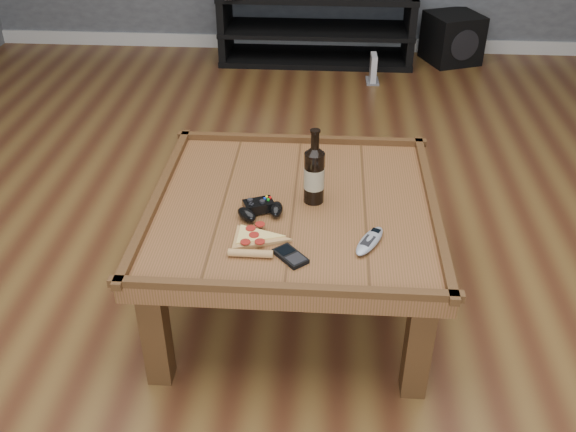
# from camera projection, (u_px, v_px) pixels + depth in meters

# --- Properties ---
(ground) EXTENTS (6.00, 6.00, 0.00)m
(ground) POSITION_uv_depth(u_px,v_px,m) (293.00, 301.00, 2.51)
(ground) COLOR #4A2715
(ground) RESTS_ON ground
(baseboard) EXTENTS (5.00, 0.02, 0.10)m
(baseboard) POSITION_uv_depth(u_px,v_px,m) (317.00, 43.00, 4.97)
(baseboard) COLOR silver
(baseboard) RESTS_ON ground
(coffee_table) EXTENTS (1.03, 1.03, 0.48)m
(coffee_table) POSITION_uv_depth(u_px,v_px,m) (294.00, 217.00, 2.29)
(coffee_table) COLOR brown
(coffee_table) RESTS_ON ground
(media_console) EXTENTS (1.40, 0.45, 0.50)m
(media_console) POSITION_uv_depth(u_px,v_px,m) (316.00, 27.00, 4.67)
(media_console) COLOR black
(media_console) RESTS_ON ground
(beer_bottle) EXTENTS (0.07, 0.07, 0.28)m
(beer_bottle) POSITION_uv_depth(u_px,v_px,m) (314.00, 173.00, 2.21)
(beer_bottle) COLOR black
(beer_bottle) RESTS_ON coffee_table
(game_controller) EXTENTS (0.16, 0.15, 0.05)m
(game_controller) POSITION_uv_depth(u_px,v_px,m) (260.00, 209.00, 2.19)
(game_controller) COLOR black
(game_controller) RESTS_ON coffee_table
(pizza_slice) EXTENTS (0.16, 0.25, 0.03)m
(pizza_slice) POSITION_uv_depth(u_px,v_px,m) (254.00, 240.00, 2.06)
(pizza_slice) COLOR tan
(pizza_slice) RESTS_ON coffee_table
(smartphone) EXTENTS (0.12, 0.13, 0.02)m
(smartphone) POSITION_uv_depth(u_px,v_px,m) (291.00, 256.00, 1.99)
(smartphone) COLOR black
(smartphone) RESTS_ON coffee_table
(remote_control) EXTENTS (0.13, 0.18, 0.03)m
(remote_control) POSITION_uv_depth(u_px,v_px,m) (370.00, 241.00, 2.05)
(remote_control) COLOR gray
(remote_control) RESTS_ON coffee_table
(subwoofer) EXTENTS (0.45, 0.45, 0.35)m
(subwoofer) POSITION_uv_depth(u_px,v_px,m) (452.00, 38.00, 4.69)
(subwoofer) COLOR black
(subwoofer) RESTS_ON ground
(game_console) EXTENTS (0.09, 0.16, 0.19)m
(game_console) POSITION_uv_depth(u_px,v_px,m) (373.00, 70.00, 4.39)
(game_console) COLOR slate
(game_console) RESTS_ON ground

